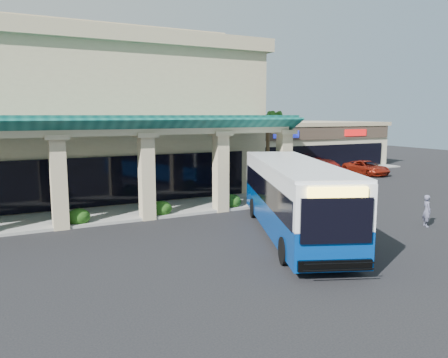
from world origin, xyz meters
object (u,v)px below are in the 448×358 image
transit_bus (293,199)px  pedestrian (427,211)px  car_silver (273,170)px  car_white (301,169)px  car_red (327,167)px  car_gray (366,168)px

transit_bus → pedestrian: bearing=7.7°
car_silver → car_white: size_ratio=1.04×
car_red → car_gray: bearing=-19.8°
car_red → transit_bus: bearing=-130.5°
pedestrian → car_white: pedestrian is taller
pedestrian → car_silver: 17.54m
car_silver → car_gray: car_silver is taller
transit_bus → car_red: 22.00m
pedestrian → car_silver: bearing=20.2°
car_white → car_red: size_ratio=0.97×
transit_bus → car_gray: 23.63m
car_white → car_gray: car_white is taller
pedestrian → car_red: 19.41m
car_silver → car_red: size_ratio=1.01×
pedestrian → car_white: 18.07m
transit_bus → car_gray: transit_bus is taller
pedestrian → car_red: bearing=1.8°
transit_bus → car_red: transit_bus is taller
car_gray → transit_bus: bearing=-142.3°
car_red → pedestrian: bearing=-111.5°
car_white → car_gray: size_ratio=1.03×
car_white → pedestrian: bearing=-113.2°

